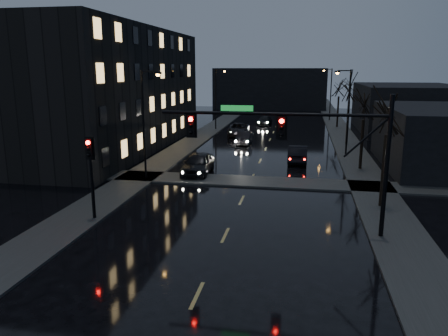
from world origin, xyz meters
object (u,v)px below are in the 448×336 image
at_px(lead_car, 298,154).
at_px(oncoming_car_c, 239,129).
at_px(oncoming_car_a, 198,164).
at_px(oncoming_car_b, 244,138).
at_px(oncoming_car_d, 264,121).

bearing_deg(lead_car, oncoming_car_c, -62.99).
xyz_separation_m(oncoming_car_a, oncoming_car_b, (1.75, 14.36, -0.16)).
relative_size(oncoming_car_d, lead_car, 0.95).
bearing_deg(oncoming_car_d, oncoming_car_a, -90.25).
bearing_deg(oncoming_car_d, oncoming_car_c, -97.48).
height_order(oncoming_car_b, oncoming_car_d, oncoming_car_b).
distance_m(oncoming_car_a, oncoming_car_b, 14.47).
bearing_deg(oncoming_car_c, oncoming_car_b, -80.17).
height_order(oncoming_car_d, lead_car, lead_car).
relative_size(oncoming_car_c, lead_car, 1.18).
xyz_separation_m(oncoming_car_b, oncoming_car_d, (0.77, 16.42, -0.05)).
relative_size(oncoming_car_b, oncoming_car_c, 0.76).
bearing_deg(oncoming_car_c, oncoming_car_d, 74.18).
bearing_deg(lead_car, oncoming_car_d, -78.32).
xyz_separation_m(oncoming_car_b, lead_car, (5.88, -8.51, 0.08)).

